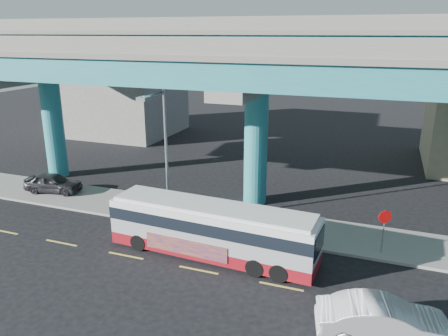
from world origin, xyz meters
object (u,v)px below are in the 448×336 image
(sedan, at_px, (384,321))
(parked_car, at_px, (53,183))
(street_lamp, at_px, (161,140))
(stop_sign, at_px, (384,223))
(transit_bus, at_px, (212,228))

(sedan, xyz_separation_m, parked_car, (-21.76, 8.00, 0.02))
(street_lamp, distance_m, stop_sign, 12.32)
(sedan, height_order, parked_car, sedan)
(transit_bus, distance_m, sedan, 9.01)
(parked_car, relative_size, stop_sign, 1.77)
(parked_car, bearing_deg, sedan, -120.33)
(parked_car, relative_size, street_lamp, 0.53)
(transit_bus, bearing_deg, street_lamp, 153.67)
(sedan, height_order, street_lamp, street_lamp)
(street_lamp, height_order, stop_sign, street_lamp)
(transit_bus, relative_size, street_lamp, 1.39)
(sedan, relative_size, parked_car, 1.23)
(sedan, bearing_deg, stop_sign, -11.18)
(sedan, bearing_deg, parked_car, 56.87)
(transit_bus, height_order, street_lamp, street_lamp)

